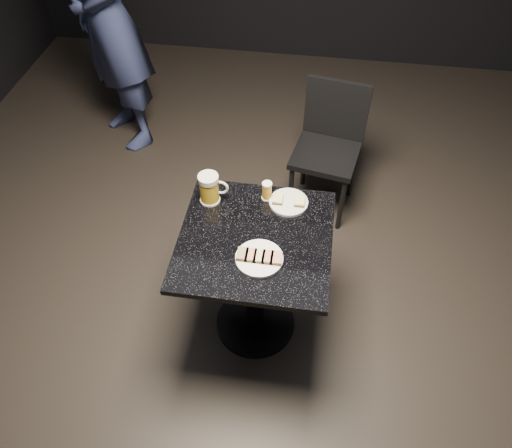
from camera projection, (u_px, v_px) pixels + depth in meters
The scene contains 10 objects.
floor at pixel (255, 323), 2.83m from camera, with size 6.00×6.00×0.00m, color black.
plate_large at pixel (259, 258), 2.18m from camera, with size 0.21×0.21×0.01m, color white.
plate_small at pixel (289, 202), 2.42m from camera, with size 0.19×0.19×0.01m, color silver.
patron at pixel (107, 15), 3.29m from camera, with size 0.70×0.46×1.93m, color navy.
table at pixel (255, 269), 2.45m from camera, with size 0.70×0.70×0.75m.
beer_mug at pixel (210, 188), 2.38m from camera, with size 0.14×0.10×0.16m.
beer_tumbler at pixel (267, 191), 2.41m from camera, with size 0.05×0.05×0.10m.
chair at pixel (329, 142), 3.14m from camera, with size 0.46×0.46×0.87m.
canapes_on_plate_large at pixel (259, 256), 2.17m from camera, with size 0.20×0.07×0.02m.
canapes_on_plate_small at pixel (289, 200), 2.40m from camera, with size 0.16×0.07×0.02m.
Camera 1 is at (0.22, -1.46, 2.48)m, focal length 35.00 mm.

